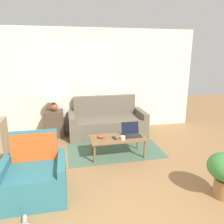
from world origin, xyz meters
The scene contains 11 objects.
wall_back centered at (0.00, 4.09, 1.31)m, with size 6.25×0.06×2.60m.
rug centered at (0.65, 2.98, 0.00)m, with size 1.95×1.84×0.01m.
couch centered at (0.69, 3.66, 0.28)m, with size 1.89×0.84×0.94m.
armchair centered at (-0.79, 1.39, 0.28)m, with size 0.87×0.71×0.90m.
side_table centered at (-0.59, 3.77, 0.32)m, with size 0.42×0.42×0.64m.
table_lamp centered at (-0.59, 3.77, 0.94)m, with size 0.35×0.35×0.45m.
coffee_table centered at (0.65, 2.38, 0.35)m, with size 1.08×0.51×0.39m.
laptop centered at (0.95, 2.44, 0.45)m, with size 0.36×0.30×0.25m.
cup_navy centered at (0.72, 2.24, 0.43)m, with size 0.08×0.08×0.08m.
snack_bowl centered at (0.34, 2.44, 0.42)m, with size 0.15×0.15×0.05m.
tv_remote centered at (0.58, 2.34, 0.40)m, with size 0.07×0.16×0.02m.
Camera 1 is at (-0.30, -1.51, 1.98)m, focal length 35.00 mm.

